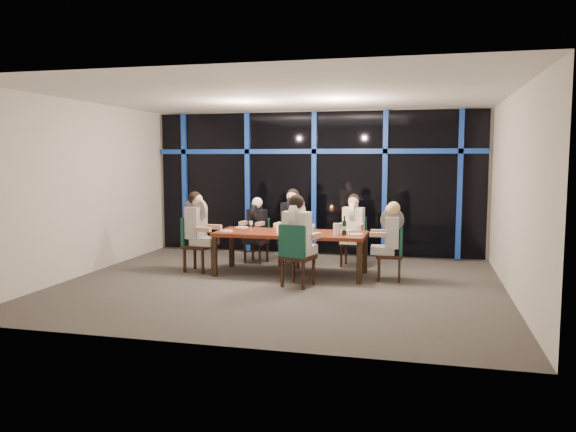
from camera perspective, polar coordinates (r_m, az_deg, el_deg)
The scene contains 29 objects.
room at distance 8.85m, azimuth -0.93°, elevation 5.90°, with size 7.04×7.00×3.02m.
window_wall at distance 11.72m, azimuth 2.77°, elevation 3.59°, with size 6.86×0.43×2.94m.
dining_table at distance 9.72m, azimuth 0.28°, elevation -2.04°, with size 2.60×1.00×0.75m.
chair_far_left at distance 10.96m, azimuth -3.06°, elevation -2.19°, with size 0.47×0.47×0.86m.
chair_far_mid at distance 10.66m, azimuth 0.55°, elevation -2.03°, with size 0.50×0.50×0.99m.
chair_far_right at distance 10.63m, azimuth 6.70°, elevation -2.28°, with size 0.48×0.48×0.93m.
chair_end_left at distance 10.20m, azimuth -9.51°, elevation -2.52°, with size 0.50×0.50×0.98m.
chair_end_right at distance 9.46m, azimuth 10.75°, elevation -3.48°, with size 0.43×0.43×0.90m.
chair_near_mid at distance 8.82m, azimuth 0.77°, elevation -3.69°, with size 0.57×0.57×1.00m.
diner_far_left at distance 10.85m, azimuth -3.26°, elevation -0.43°, with size 0.47×0.57×0.84m.
diner_far_mid at distance 10.53m, azimuth 0.41°, elevation 0.02°, with size 0.51×0.63×0.96m.
diner_far_right at distance 10.51m, azimuth 6.63°, elevation -0.35°, with size 0.49×0.60×0.90m.
diner_end_left at distance 10.11m, azimuth -9.14°, elevation -0.37°, with size 0.63×0.51×0.95m.
diner_end_right at distance 9.40m, azimuth 10.33°, elevation -1.33°, with size 0.57×0.46×0.87m.
diner_near_mid at distance 8.84m, azimuth 1.03°, elevation -1.09°, with size 0.57×0.67×0.97m.
plate_far_left at distance 10.37m, azimuth -4.71°, elevation -1.13°, with size 0.24×0.24×0.01m, color white.
plate_far_mid at distance 10.02m, azimuth -0.59°, elevation -1.36°, with size 0.24×0.24×0.01m, color white.
plate_far_right at distance 9.98m, azimuth 5.85°, elevation -1.42°, with size 0.24×0.24×0.01m, color white.
plate_end_left at distance 9.87m, azimuth -6.27°, elevation -1.51°, with size 0.24×0.24×0.01m, color white.
plate_end_right at distance 9.44m, azimuth 6.89°, elevation -1.86°, with size 0.24×0.24×0.01m, color white.
plate_near_mid at distance 9.36m, azimuth 2.65°, elevation -1.89°, with size 0.24×0.24×0.01m, color white.
wine_bottle at distance 9.37m, azimuth 5.74°, elevation -1.18°, with size 0.07×0.07×0.32m.
water_pitcher at distance 9.32m, azimuth 4.95°, elevation -1.35°, with size 0.13×0.11×0.20m.
tea_light at distance 9.48m, azimuth -0.19°, elevation -1.74°, with size 0.05×0.05×0.03m, color #F8A04A.
wine_glass_a at distance 9.62m, azimuth -1.06°, elevation -1.02°, with size 0.06×0.06×0.16m.
wine_glass_b at distance 9.84m, azimuth 1.23°, elevation -0.75°, with size 0.07×0.07×0.19m.
wine_glass_c at distance 9.60m, azimuth 2.56°, elevation -1.05°, with size 0.06×0.06×0.16m.
wine_glass_d at distance 9.96m, azimuth -3.79°, elevation -0.77°, with size 0.06×0.06×0.17m.
wine_glass_e at distance 9.61m, azimuth 5.30°, elevation -1.07°, with size 0.06×0.06×0.16m.
Camera 1 is at (2.24, -8.56, 2.04)m, focal length 35.00 mm.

